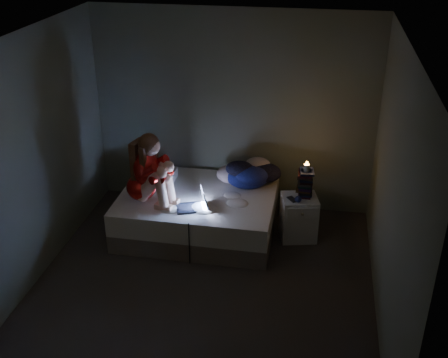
% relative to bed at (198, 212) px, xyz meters
% --- Properties ---
extents(floor, '(3.60, 3.80, 0.02)m').
position_rel_bed_xyz_m(floor, '(0.29, -1.10, -0.27)').
color(floor, '#2E2824').
rests_on(floor, ground).
extents(ceiling, '(3.60, 3.80, 0.02)m').
position_rel_bed_xyz_m(ceiling, '(0.29, -1.10, 2.35)').
color(ceiling, silver).
rests_on(ceiling, ground).
extents(wall_back, '(3.60, 0.02, 2.60)m').
position_rel_bed_xyz_m(wall_back, '(0.29, 0.81, 1.04)').
color(wall_back, '#5A654B').
rests_on(wall_back, ground).
extents(wall_front, '(3.60, 0.02, 2.60)m').
position_rel_bed_xyz_m(wall_front, '(0.29, -3.01, 1.04)').
color(wall_front, '#5A654B').
rests_on(wall_front, ground).
extents(wall_left, '(0.02, 3.80, 2.60)m').
position_rel_bed_xyz_m(wall_left, '(-1.52, -1.10, 1.04)').
color(wall_left, '#5A654B').
rests_on(wall_left, ground).
extents(wall_right, '(0.02, 3.80, 2.60)m').
position_rel_bed_xyz_m(wall_right, '(2.10, -1.10, 1.04)').
color(wall_right, '#5A654B').
rests_on(wall_right, ground).
extents(bed, '(1.86, 1.40, 0.51)m').
position_rel_bed_xyz_m(bed, '(0.00, 0.00, 0.00)').
color(bed, beige).
rests_on(bed, ground).
extents(pillow, '(0.43, 0.31, 0.12)m').
position_rel_bed_xyz_m(pillow, '(-0.58, 0.30, 0.32)').
color(pillow, silver).
rests_on(pillow, bed).
extents(woman, '(0.61, 0.48, 0.88)m').
position_rel_bed_xyz_m(woman, '(-0.61, -0.27, 0.70)').
color(woman, '#970505').
rests_on(woman, bed).
extents(laptop, '(0.43, 0.37, 0.26)m').
position_rel_bed_xyz_m(laptop, '(0.01, -0.35, 0.38)').
color(laptop, black).
rests_on(laptop, bed).
extents(clothes_pile, '(0.65, 0.56, 0.34)m').
position_rel_bed_xyz_m(clothes_pile, '(0.55, 0.36, 0.43)').
color(clothes_pile, '#0E0C43').
rests_on(clothes_pile, bed).
extents(nightstand, '(0.49, 0.45, 0.55)m').
position_rel_bed_xyz_m(nightstand, '(1.23, 0.07, 0.02)').
color(nightstand, silver).
rests_on(nightstand, ground).
extents(book_stack, '(0.19, 0.25, 0.36)m').
position_rel_bed_xyz_m(book_stack, '(1.28, 0.13, 0.48)').
color(book_stack, black).
rests_on(book_stack, nightstand).
extents(candle, '(0.07, 0.07, 0.08)m').
position_rel_bed_xyz_m(candle, '(1.28, 0.13, 0.70)').
color(candle, beige).
rests_on(candle, book_stack).
extents(phone, '(0.12, 0.16, 0.01)m').
position_rel_bed_xyz_m(phone, '(1.13, 0.02, 0.30)').
color(phone, black).
rests_on(phone, nightstand).
extents(blue_orb, '(0.08, 0.08, 0.08)m').
position_rel_bed_xyz_m(blue_orb, '(1.19, -0.05, 0.34)').
color(blue_orb, navy).
rests_on(blue_orb, nightstand).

